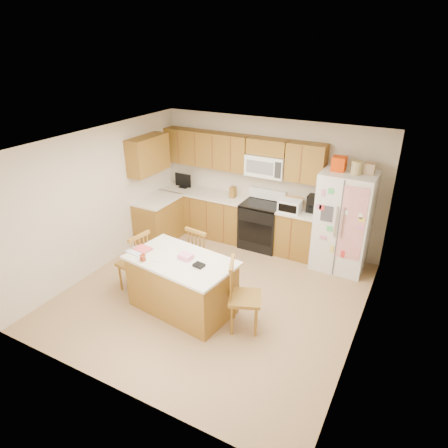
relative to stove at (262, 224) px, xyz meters
The scene contains 9 objects.
ground 1.99m from the stove, 90.00° to the right, with size 4.50×4.50×0.00m, color #917354.
room_shell 2.16m from the stove, 90.00° to the right, with size 4.60×4.60×2.52m.
cabinetry 1.09m from the stove, behind, with size 3.36×1.56×2.15m.
stove is the anchor object (origin of this frame).
refrigerator 1.63m from the stove, ahead, with size 0.90×0.79×2.04m.
island 2.49m from the stove, 95.62° to the right, with size 1.73×1.13×0.96m.
windsor_chair_left 2.68m from the stove, 116.77° to the right, with size 0.50×0.51×1.06m.
windsor_chair_back 1.72m from the stove, 101.86° to the right, with size 0.50×0.48×1.04m.
windsor_chair_right 2.56m from the stove, 72.67° to the right, with size 0.59×0.60×1.09m.
Camera 1 is at (2.72, -4.73, 3.82)m, focal length 32.00 mm.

